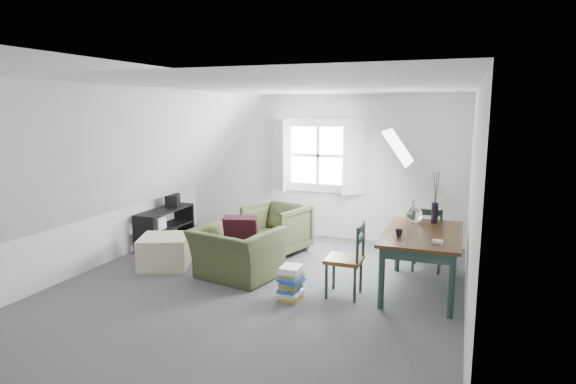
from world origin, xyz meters
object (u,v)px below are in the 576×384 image
at_px(magazine_stack, 291,283).
at_px(armchair_far, 277,252).
at_px(armchair_near, 237,277).
at_px(media_shelf, 164,229).
at_px(ottoman, 165,251).
at_px(dining_chair_far, 427,237).
at_px(dining_table, 422,240).
at_px(dining_chair_near, 347,258).

bearing_deg(magazine_stack, armchair_far, 116.55).
bearing_deg(armchair_near, media_shelf, -15.61).
distance_m(ottoman, dining_chair_far, 3.75).
bearing_deg(ottoman, armchair_far, 43.37).
distance_m(ottoman, magazine_stack, 2.19).
bearing_deg(dining_chair_far, media_shelf, -1.14).
xyz_separation_m(dining_table, dining_chair_far, (0.01, 0.87, -0.19)).
relative_size(dining_chair_far, media_shelf, 0.77).
relative_size(dining_table, dining_chair_far, 1.67).
bearing_deg(magazine_stack, armchair_near, 154.20).
bearing_deg(armchair_far, media_shelf, -155.04).
xyz_separation_m(dining_table, dining_chair_near, (-0.83, -0.46, -0.19)).
bearing_deg(dining_chair_near, armchair_near, -107.06).
xyz_separation_m(dining_chair_near, magazine_stack, (-0.60, -0.33, -0.27)).
xyz_separation_m(armchair_far, media_shelf, (-1.92, -0.27, 0.27)).
bearing_deg(ottoman, media_shelf, 125.14).
bearing_deg(dining_chair_near, dining_chair_far, 135.40).
bearing_deg(media_shelf, armchair_far, 5.15).
relative_size(dining_table, dining_chair_near, 1.68).
xyz_separation_m(armchair_near, dining_chair_near, (1.55, -0.12, 0.47)).
xyz_separation_m(dining_table, magazine_stack, (-1.43, -0.79, -0.46)).
bearing_deg(armchair_far, dining_chair_far, 15.59).
bearing_deg(dining_chair_far, dining_chair_near, 53.69).
xyz_separation_m(dining_table, media_shelf, (-4.21, 0.65, -0.39)).
bearing_deg(media_shelf, dining_chair_far, 0.07).
relative_size(dining_table, magazine_stack, 3.79).
height_order(armchair_near, armchair_far, armchair_far).
distance_m(dining_table, dining_chair_near, 0.97).
distance_m(armchair_near, magazine_stack, 1.07).
bearing_deg(dining_table, armchair_far, 158.89).
relative_size(armchair_far, ottoman, 1.28).
distance_m(armchair_far, media_shelf, 1.96).
bearing_deg(armchair_near, armchair_far, -81.55).
height_order(dining_chair_far, media_shelf, dining_chair_far).
distance_m(armchair_far, magazine_stack, 1.93).
height_order(dining_chair_far, magazine_stack, dining_chair_far).
xyz_separation_m(dining_chair_far, magazine_stack, (-1.44, -1.66, -0.27)).
distance_m(armchair_far, dining_table, 2.56).
bearing_deg(dining_chair_far, ottoman, 13.70).
height_order(armchair_near, dining_table, dining_table).
bearing_deg(ottoman, magazine_stack, -13.65).
distance_m(armchair_far, dining_chair_near, 2.06).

